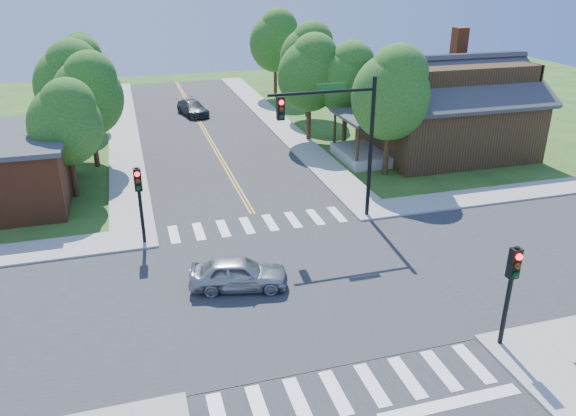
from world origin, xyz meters
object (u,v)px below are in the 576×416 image
object	(u,v)px
signal_pole_se	(512,279)
car_dgrey	(193,108)
signal_mast_ne	(340,128)
signal_pole_nw	(139,192)
house_ne	(447,105)
car_silver	(239,274)

from	to	relation	value
signal_pole_se	car_dgrey	xyz separation A→B (m)	(-5.80, 35.07, -2.04)
signal_mast_ne	signal_pole_se	distance (m)	11.55
signal_pole_nw	house_ne	world-z (taller)	house_ne
signal_pole_se	signal_pole_nw	xyz separation A→B (m)	(-11.20, 11.20, 0.00)
signal_pole_nw	car_silver	distance (m)	6.40
signal_pole_nw	car_silver	bearing A→B (deg)	-55.74
signal_pole_nw	car_silver	world-z (taller)	signal_pole_nw
signal_mast_ne	signal_pole_nw	size ratio (longest dim) A/B	1.89
car_silver	house_ne	bearing A→B (deg)	-38.31
car_silver	car_dgrey	size ratio (longest dim) A/B	0.91
signal_pole_nw	house_ne	size ratio (longest dim) A/B	0.29
house_ne	signal_pole_nw	bearing A→B (deg)	-157.31
car_silver	signal_mast_ne	bearing A→B (deg)	-37.10
signal_pole_se	signal_pole_nw	world-z (taller)	same
house_ne	car_dgrey	world-z (taller)	house_ne
house_ne	car_dgrey	bearing A→B (deg)	135.18
car_silver	car_dgrey	xyz separation A→B (m)	(1.98, 28.89, -0.04)
car_dgrey	house_ne	bearing A→B (deg)	-58.12
signal_mast_ne	house_ne	xyz separation A→B (m)	(11.19, 8.65, -1.52)
signal_mast_ne	car_silver	size ratio (longest dim) A/B	1.73
signal_mast_ne	signal_pole_se	size ratio (longest dim) A/B	1.89
signal_mast_ne	house_ne	size ratio (longest dim) A/B	0.55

